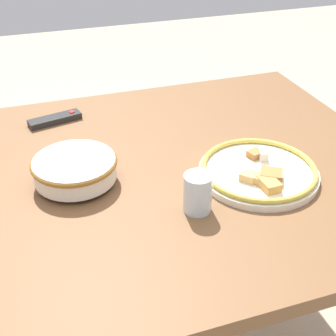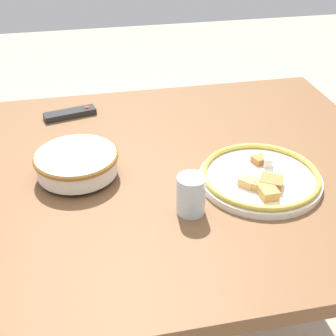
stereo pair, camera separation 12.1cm
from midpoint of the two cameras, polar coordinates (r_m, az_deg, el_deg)
The scene contains 5 objects.
dining_table at distance 1.30m, azimuth -6.81°, elevation -3.46°, with size 1.47×1.06×0.77m.
noodle_bowl at distance 1.23m, azimuth -14.08°, elevation -0.17°, with size 0.22×0.22×0.07m.
food_plate at distance 1.24m, azimuth 8.30°, elevation -0.48°, with size 0.32×0.32×0.04m.
tv_remote at distance 1.55m, azimuth -15.80°, elevation 5.67°, with size 0.17×0.08×0.02m.
drinking_glass at distance 1.09m, azimuth 0.47°, elevation -3.17°, with size 0.07×0.07×0.10m.
Camera 1 is at (-0.24, -1.02, 1.46)m, focal length 50.00 mm.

